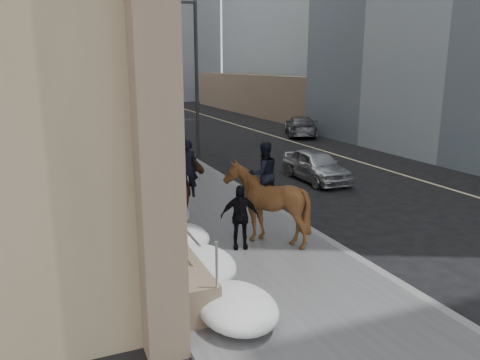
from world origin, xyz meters
The scene contains 15 objects.
ground centered at (0.00, 0.00, 0.00)m, with size 140.00×140.00×0.00m, color black.
sidewalk centered at (0.00, 10.00, 0.06)m, with size 5.00×80.00×0.12m, color #49494B.
curb centered at (2.62, 10.00, 0.06)m, with size 0.24×80.00×0.12m, color slate.
lane_line centered at (10.50, 10.00, 0.01)m, with size 0.15×70.00×0.01m, color #BFB78C.
far_podium centered at (15.50, 10.00, 2.00)m, with size 2.00×80.00×4.00m, color #76624C.
bg_building_far centered at (-6.00, 72.00, 10.00)m, with size 24.00×12.00×20.00m, color gray.
streetlight_mid centered at (2.74, 14.00, 4.58)m, with size 1.71×0.24×8.00m.
streetlight_far centered at (2.74, 34.00, 4.58)m, with size 1.71×0.24×8.00m.
traffic_signal centered at (2.07, 22.00, 4.00)m, with size 4.10×0.22×6.00m.
snow_bank centered at (-1.42, 8.11, 0.47)m, with size 1.70×18.10×0.76m.
mounted_horse_left centered at (-0.81, 3.37, 1.22)m, with size 1.76×2.67×2.70m.
mounted_horse_right centered at (0.92, 1.61, 1.31)m, with size 1.80×2.02×2.76m.
pedestrian centered at (0.08, 1.44, 0.99)m, with size 1.02×0.42×1.73m, color black.
car_silver centered at (6.20, 7.58, 0.68)m, with size 1.61×4.01×1.37m, color #BABDC3.
car_grey centered at (12.28, 19.59, 0.71)m, with size 1.98×4.86×1.41m, color slate.
Camera 1 is at (-4.43, -9.45, 4.87)m, focal length 35.00 mm.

